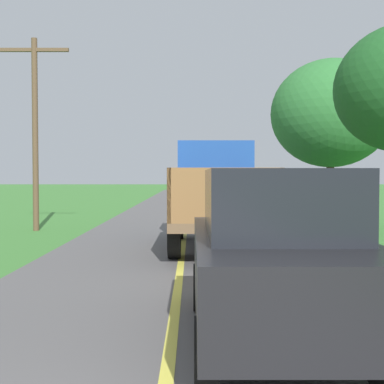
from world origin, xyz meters
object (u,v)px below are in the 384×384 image
at_px(roadside_tree_near_left, 329,114).
at_px(following_car, 271,254).
at_px(utility_pole_roadside, 33,125).
at_px(banana_truck_near, 214,192).

bearing_deg(roadside_tree_near_left, following_car, -108.05).
height_order(utility_pole_roadside, roadside_tree_near_left, utility_pole_roadside).
bearing_deg(roadside_tree_near_left, utility_pole_roadside, -174.90).
relative_size(banana_truck_near, utility_pole_roadside, 0.88).
height_order(utility_pole_roadside, following_car, utility_pole_roadside).
xyz_separation_m(banana_truck_near, roadside_tree_near_left, (4.39, 4.76, 2.69)).
bearing_deg(utility_pole_roadside, roadside_tree_near_left, 5.10).
distance_m(banana_truck_near, roadside_tree_near_left, 7.01).
xyz_separation_m(banana_truck_near, following_car, (0.23, -8.02, -0.40)).
distance_m(banana_truck_near, utility_pole_roadside, 7.51).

